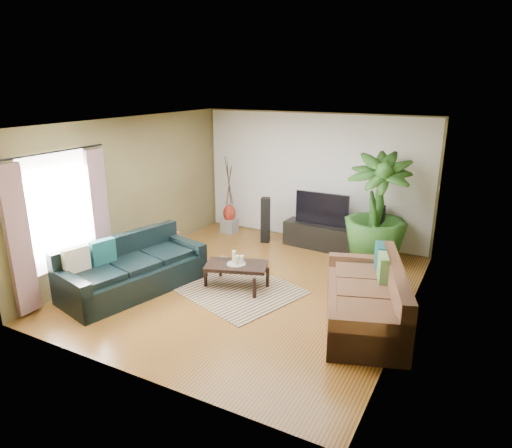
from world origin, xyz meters
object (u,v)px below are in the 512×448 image
Objects in this scene: coffee_table at (236,276)px; speaker_left at (265,220)px; sofa_left at (133,266)px; television at (322,209)px; pedestal at (230,226)px; side_table at (163,246)px; potted_plant at (376,210)px; vase at (229,213)px; tv_stand at (320,236)px; sofa_right at (364,294)px; speaker_right at (379,231)px.

coffee_table is 1.04× the size of speaker_left.
sofa_left is 3.90m from television.
pedestal is 0.58× the size of side_table.
side_table is (-0.28, -2.01, 0.11)m from pedestal.
coffee_table is 2.89m from potted_plant.
television is 2.21m from vase.
tv_stand is at bearing 39.44° from side_table.
speaker_right is at bearing 170.59° from sofa_right.
speaker_right reaches higher than vase.
potted_plant is 3.39m from vase.
tv_stand is at bearing 179.05° from speaker_right.
speaker_left is at bearing -10.77° from vase.
television is 1.14× the size of speaker_left.
speaker_left is 2.39m from potted_plant.
sofa_right is 3.62m from speaker_left.
potted_plant is 3.45m from pedestal.
sofa_left and sofa_right have the same top height.
speaker_right is at bearing 13.62° from tv_stand.
vase is (-0.16, 3.29, 0.03)m from sofa_left.
tv_stand is at bearing -17.23° from sofa_left.
sofa_right is at bearing -90.81° from speaker_right.
sofa_right is at bearing -58.19° from television.
sofa_right is at bearing -33.99° from vase.
speaker_right is at bearing 92.36° from potted_plant.
coffee_table is at bearing -103.30° from television.
potted_plant is (0.02, -0.45, 0.54)m from speaker_right.
speaker_right is 3.31m from vase.
sofa_right is 1.48× the size of tv_stand.
sofa_left reaches higher than tv_stand.
television reaches higher than side_table.
potted_plant is at bearing 171.98° from sofa_right.
side_table is at bearing -154.14° from potted_plant.
sofa_left is 3.31m from pedestal.
speaker_right reaches higher than coffee_table.
speaker_right is (3.15, 3.49, 0.07)m from sofa_left.
side_table reaches higher than pedestal.
potted_plant reaches higher than speaker_left.
side_table is at bearing 147.84° from coffee_table.
speaker_left is (-1.17, -0.22, -0.35)m from television.
speaker_left is (-2.76, 2.35, 0.06)m from sofa_right.
speaker_left reaches higher than pedestal.
side_table is at bearing -97.94° from vase.
vase is at bearing -179.27° from television.
speaker_left is at bearing -10.77° from pedestal.
sofa_left reaches higher than side_table.
speaker_right is at bearing -27.95° from sofa_left.
sofa_left is 1.04× the size of sofa_right.
speaker_left is 1.03m from vase.
sofa_right is 2.40m from potted_plant.
sofa_right is 3.01m from tv_stand.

